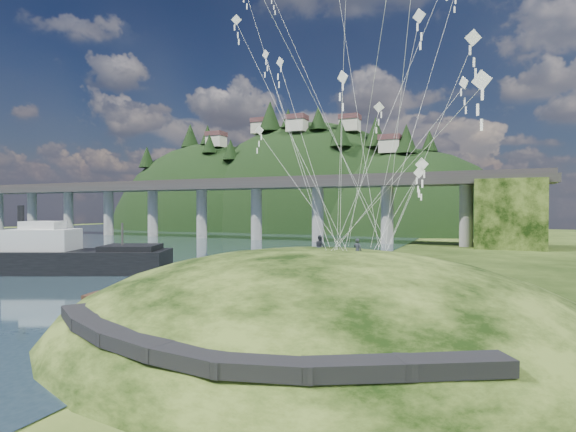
% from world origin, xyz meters
% --- Properties ---
extents(ground, '(320.00, 320.00, 0.00)m').
position_xyz_m(ground, '(0.00, 0.00, 0.00)').
color(ground, black).
rests_on(ground, ground).
extents(grass_hill, '(36.00, 32.00, 13.00)m').
position_xyz_m(grass_hill, '(8.00, 2.00, -1.50)').
color(grass_hill, black).
rests_on(grass_hill, ground).
extents(footpath, '(22.29, 5.84, 0.83)m').
position_xyz_m(footpath, '(7.46, -9.74, 2.08)').
color(footpath, black).
rests_on(footpath, ground).
extents(bridge, '(160.00, 11.00, 15.00)m').
position_xyz_m(bridge, '(-26.46, 70.07, 9.70)').
color(bridge, '#2D2B2B').
rests_on(bridge, ground).
extents(far_ridge, '(153.00, 70.00, 94.50)m').
position_xyz_m(far_ridge, '(-43.58, 122.17, -7.44)').
color(far_ridge, black).
rests_on(far_ridge, ground).
extents(work_barge, '(23.20, 14.74, 7.92)m').
position_xyz_m(work_barge, '(-27.22, 12.72, 1.98)').
color(work_barge, black).
rests_on(work_barge, ground).
extents(wooden_dock, '(13.96, 5.04, 0.99)m').
position_xyz_m(wooden_dock, '(-5.41, 3.68, 0.43)').
color(wooden_dock, '#341D15').
rests_on(wooden_dock, ground).
extents(kite_flyers, '(3.79, 2.21, 1.61)m').
position_xyz_m(kite_flyers, '(8.13, 3.53, 5.74)').
color(kite_flyers, '#242730').
rests_on(kite_flyers, ground).
extents(kite_swarm, '(18.34, 16.05, 18.93)m').
position_xyz_m(kite_swarm, '(10.47, 3.42, 18.73)').
color(kite_swarm, white).
rests_on(kite_swarm, ground).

